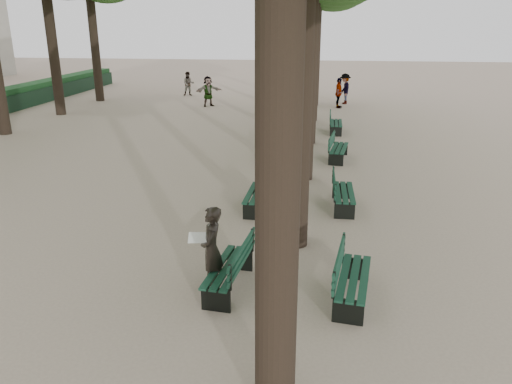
# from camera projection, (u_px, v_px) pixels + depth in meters

# --- Properties ---
(ground) EXTENTS (120.00, 120.00, 0.00)m
(ground) POSITION_uv_depth(u_px,v_px,m) (199.00, 312.00, 8.61)
(ground) COLOR tan
(ground) RESTS_ON ground
(bench_left_0) EXTENTS (0.76, 1.85, 0.92)m
(bench_left_0) POSITION_uv_depth(u_px,v_px,m) (229.00, 276.00, 9.27)
(bench_left_0) COLOR black
(bench_left_0) RESTS_ON ground
(bench_left_1) EXTENTS (0.62, 1.81, 0.92)m
(bench_left_1) POSITION_uv_depth(u_px,v_px,m) (258.00, 199.00, 13.27)
(bench_left_1) COLOR black
(bench_left_1) RESTS_ON ground
(bench_left_2) EXTENTS (0.65, 1.82, 0.92)m
(bench_left_2) POSITION_uv_depth(u_px,v_px,m) (276.00, 149.00, 18.46)
(bench_left_2) COLOR black
(bench_left_2) RESTS_ON ground
(bench_left_3) EXTENTS (0.75, 1.85, 0.92)m
(bench_left_3) POSITION_uv_depth(u_px,v_px,m) (286.00, 124.00, 23.02)
(bench_left_3) COLOR black
(bench_left_3) RESTS_ON ground
(bench_right_0) EXTENTS (0.81, 1.86, 0.92)m
(bench_right_0) POSITION_uv_depth(u_px,v_px,m) (352.00, 286.00, 8.90)
(bench_right_0) COLOR black
(bench_right_0) RESTS_ON ground
(bench_right_1) EXTENTS (0.59, 1.81, 0.92)m
(bench_right_1) POSITION_uv_depth(u_px,v_px,m) (343.00, 199.00, 13.32)
(bench_right_1) COLOR black
(bench_right_1) RESTS_ON ground
(bench_right_2) EXTENTS (0.80, 1.86, 0.92)m
(bench_right_2) POSITION_uv_depth(u_px,v_px,m) (338.00, 153.00, 17.99)
(bench_right_2) COLOR black
(bench_right_2) RESTS_ON ground
(bench_right_3) EXTENTS (0.59, 1.81, 0.92)m
(bench_right_3) POSITION_uv_depth(u_px,v_px,m) (336.00, 127.00, 22.44)
(bench_right_3) COLOR black
(bench_right_3) RESTS_ON ground
(man_with_map) EXTENTS (0.62, 0.68, 1.65)m
(man_with_map) POSITION_uv_depth(u_px,v_px,m) (212.00, 250.00, 9.06)
(man_with_map) COLOR black
(man_with_map) RESTS_ON ground
(pedestrian_a) EXTENTS (0.82, 0.52, 1.58)m
(pedestrian_a) POSITION_uv_depth(u_px,v_px,m) (189.00, 84.00, 33.61)
(pedestrian_a) COLOR #262628
(pedestrian_a) RESTS_ON ground
(pedestrian_c) EXTENTS (0.46, 1.04, 1.72)m
(pedestrian_c) POSITION_uv_depth(u_px,v_px,m) (339.00, 93.00, 28.72)
(pedestrian_c) COLOR #262628
(pedestrian_c) RESTS_ON ground
(pedestrian_b) EXTENTS (0.55, 1.21, 1.81)m
(pedestrian_b) POSITION_uv_depth(u_px,v_px,m) (345.00, 89.00, 30.19)
(pedestrian_b) COLOR #262628
(pedestrian_b) RESTS_ON ground
(pedestrian_e) EXTENTS (1.52, 1.23, 1.75)m
(pedestrian_e) POSITION_uv_depth(u_px,v_px,m) (208.00, 91.00, 29.32)
(pedestrian_e) COLOR #262628
(pedestrian_e) RESTS_ON ground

